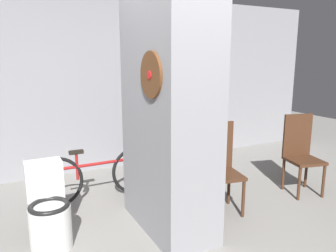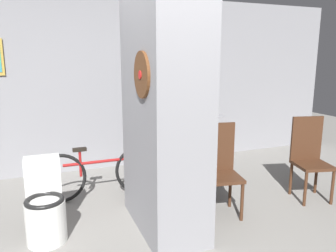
{
  "view_description": "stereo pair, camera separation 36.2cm",
  "coord_description": "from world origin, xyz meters",
  "px_view_note": "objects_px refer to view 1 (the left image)",
  "views": [
    {
      "loc": [
        -1.32,
        -2.19,
        1.69
      ],
      "look_at": [
        0.29,
        0.97,
        0.95
      ],
      "focal_mm": 35.0,
      "sensor_mm": 36.0,
      "label": 1
    },
    {
      "loc": [
        -0.99,
        -2.33,
        1.69
      ],
      "look_at": [
        0.29,
        0.97,
        0.95
      ],
      "focal_mm": 35.0,
      "sensor_mm": 36.0,
      "label": 2
    }
  ],
  "objects_px": {
    "toilet": "(49,212)",
    "bicycle": "(98,175)",
    "chair_near_pillar": "(220,164)",
    "chair_by_doorway": "(301,151)",
    "bottle_tall": "(159,109)"
  },
  "relations": [
    {
      "from": "bicycle",
      "to": "chair_by_doorway",
      "type": "bearing_deg",
      "value": -20.84
    },
    {
      "from": "toilet",
      "to": "bicycle",
      "type": "bearing_deg",
      "value": 48.59
    },
    {
      "from": "toilet",
      "to": "chair_near_pillar",
      "type": "distance_m",
      "value": 1.82
    },
    {
      "from": "chair_near_pillar",
      "to": "chair_by_doorway",
      "type": "xyz_separation_m",
      "value": [
        1.22,
        -0.04,
        0.0
      ]
    },
    {
      "from": "bottle_tall",
      "to": "chair_by_doorway",
      "type": "bearing_deg",
      "value": -27.74
    },
    {
      "from": "chair_by_doorway",
      "to": "chair_near_pillar",
      "type": "bearing_deg",
      "value": -168.22
    },
    {
      "from": "bicycle",
      "to": "chair_near_pillar",
      "type": "bearing_deg",
      "value": -36.81
    },
    {
      "from": "toilet",
      "to": "bottle_tall",
      "type": "relative_size",
      "value": 2.21
    },
    {
      "from": "toilet",
      "to": "chair_by_doorway",
      "type": "relative_size",
      "value": 0.76
    },
    {
      "from": "chair_near_pillar",
      "to": "bicycle",
      "type": "xyz_separation_m",
      "value": [
        -1.15,
        0.86,
        -0.21
      ]
    },
    {
      "from": "toilet",
      "to": "bicycle",
      "type": "distance_m",
      "value": 1.0
    },
    {
      "from": "bicycle",
      "to": "bottle_tall",
      "type": "xyz_separation_m",
      "value": [
        0.79,
        -0.07,
        0.75
      ]
    },
    {
      "from": "toilet",
      "to": "bottle_tall",
      "type": "distance_m",
      "value": 1.76
    },
    {
      "from": "bottle_tall",
      "to": "bicycle",
      "type": "bearing_deg",
      "value": 174.96
    },
    {
      "from": "toilet",
      "to": "chair_by_doorway",
      "type": "height_order",
      "value": "chair_by_doorway"
    }
  ]
}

